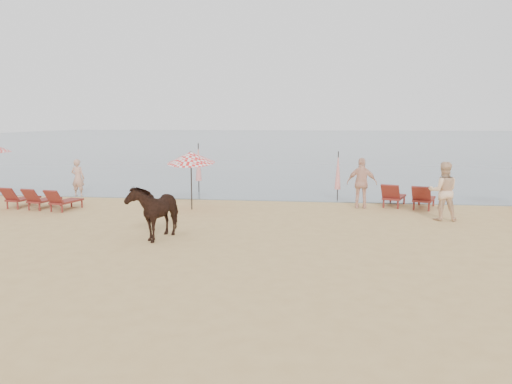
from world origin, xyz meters
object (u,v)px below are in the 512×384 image
umbrella_open_left_b (191,157)px  lounger_cluster_right (408,197)px  umbrella_closed_right (338,171)px  cow (155,210)px  beachgoer_right_b (362,183)px  beachgoer_left (78,178)px  beachgoer_right_a (443,191)px  umbrella_closed_left (199,162)px  lounger_cluster_left (41,199)px

umbrella_open_left_b → lounger_cluster_right: bearing=26.3°
lounger_cluster_right → umbrella_closed_right: size_ratio=1.08×
cow → beachgoer_right_b: size_ratio=0.97×
lounger_cluster_right → umbrella_open_left_b: 8.30m
lounger_cluster_right → beachgoer_left: (-13.74, 1.05, 0.38)m
umbrella_open_left_b → beachgoer_left: bearing=173.7°
lounger_cluster_right → beachgoer_right_a: (0.74, -2.23, 0.54)m
umbrella_closed_right → beachgoer_right_a: size_ratio=1.05×
umbrella_open_left_b → beachgoer_right_b: 6.47m
umbrella_closed_left → beachgoer_left: umbrella_closed_left is taller
lounger_cluster_left → cow: 6.93m
cow → beachgoer_right_b: (6.15, 5.62, 0.17)m
lounger_cluster_left → umbrella_closed_right: bearing=27.3°
beachgoer_right_b → beachgoer_left: bearing=-0.7°
umbrella_closed_left → beachgoer_right_b: bearing=-24.1°
beachgoer_right_a → umbrella_closed_left: bearing=-26.4°
umbrella_closed_left → beachgoer_right_a: umbrella_closed_left is taller
umbrella_closed_right → beachgoer_left: umbrella_closed_right is taller
lounger_cluster_right → umbrella_closed_right: bearing=173.6°
cow → beachgoer_left: beachgoer_left is taller
umbrella_closed_left → beachgoer_left: bearing=-159.4°
lounger_cluster_right → umbrella_closed_right: umbrella_closed_right is taller
lounger_cluster_right → umbrella_closed_left: size_ratio=0.98×
beachgoer_left → beachgoer_right_a: size_ratio=0.84×
lounger_cluster_left → umbrella_closed_right: (11.06, 3.30, 0.87)m
umbrella_closed_right → beachgoer_right_b: bearing=-60.7°
lounger_cluster_right → beachgoer_right_a: 2.41m
beachgoer_left → umbrella_closed_right: bearing=-174.3°
lounger_cluster_right → beachgoer_right_b: 1.85m
beachgoer_right_b → lounger_cluster_left: bearing=14.1°
lounger_cluster_left → umbrella_open_left_b: size_ratio=1.25×
lounger_cluster_right → beachgoer_right_b: bearing=-152.2°
umbrella_open_left_b → beachgoer_left: umbrella_open_left_b is taller
cow → umbrella_closed_left: bearing=107.3°
umbrella_closed_left → beachgoer_right_a: size_ratio=1.16×
lounger_cluster_left → lounger_cluster_right: bearing=19.2°
lounger_cluster_left → beachgoer_right_a: size_ratio=1.44×
umbrella_open_left_b → beachgoer_left: 6.29m
lounger_cluster_right → beachgoer_left: beachgoer_left is taller
lounger_cluster_left → lounger_cluster_right: size_ratio=1.27×
lounger_cluster_right → umbrella_closed_left: bearing=-178.9°
umbrella_closed_right → cow: size_ratio=1.11×
beachgoer_left → beachgoer_right_a: 14.85m
umbrella_open_left_b → beachgoer_right_a: umbrella_open_left_b is taller
lounger_cluster_right → umbrella_closed_right: (-2.60, 1.25, 0.82)m
umbrella_closed_left → umbrella_closed_right: 6.45m
beachgoer_right_a → lounger_cluster_left: bearing=1.0°
umbrella_closed_right → beachgoer_right_a: bearing=-46.1°
lounger_cluster_left → beachgoer_left: 3.13m
umbrella_open_left_b → umbrella_closed_right: (5.44, 2.62, -0.68)m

